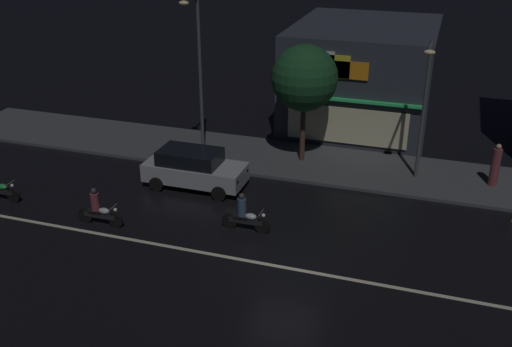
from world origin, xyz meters
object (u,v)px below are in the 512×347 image
Objects in this scene: streetlamp_mid at (425,99)px; motorcycle_opposite_lane at (244,215)px; streetlamp_west at (198,65)px; pedestrian_on_sidewalk at (495,166)px; parked_car_near_kerb at (194,168)px; motorcycle_following at (98,210)px.

motorcycle_opposite_lane is at bearing -132.11° from streetlamp_mid.
pedestrian_on_sidewalk is at bearing 3.02° from streetlamp_west.
streetlamp_west is at bearing 103.97° from pedestrian_on_sidewalk.
parked_car_near_kerb is 4.36m from motorcycle_opposite_lane.
streetlamp_mid is at bearing 107.78° from pedestrian_on_sidewalk.
parked_car_near_kerb is (-12.18, -3.83, -0.14)m from pedestrian_on_sidewalk.
parked_car_near_kerb is at bearing 137.70° from motorcycle_opposite_lane.
streetlamp_west is 8.32m from motorcycle_opposite_lane.
pedestrian_on_sidewalk is 0.99× the size of motorcycle_opposite_lane.
pedestrian_on_sidewalk is (3.18, 0.38, -2.75)m from streetlamp_mid.
streetlamp_west is 1.23× the size of streetlamp_mid.
streetlamp_west is 3.90× the size of motorcycle_opposite_lane.
parked_car_near_kerb is 2.26× the size of motorcycle_following.
motorcycle_following is at bearing -167.42° from motorcycle_opposite_lane.
streetlamp_mid is at bearing 46.81° from motorcycle_opposite_lane.
motorcycle_opposite_lane is at bearing 138.78° from parked_car_near_kerb.
motorcycle_following is (-1.11, -7.32, -3.86)m from streetlamp_west.
streetlamp_west reaches higher than motorcycle_following.
streetlamp_west reaches higher than parked_car_near_kerb.
motorcycle_following is (-14.28, -8.01, -0.38)m from pedestrian_on_sidewalk.
streetlamp_mid reaches higher than pedestrian_on_sidewalk.
streetlamp_mid is 1.40× the size of parked_car_near_kerb.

